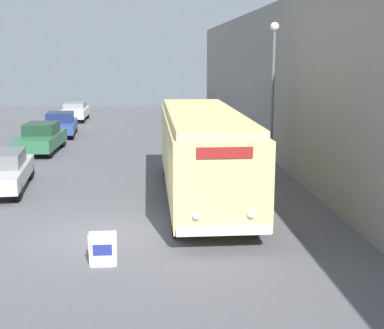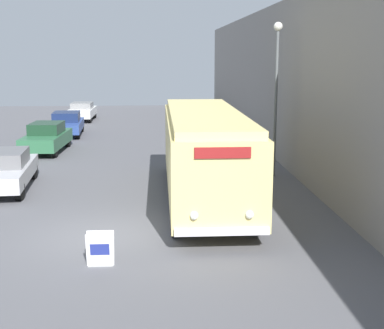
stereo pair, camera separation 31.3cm
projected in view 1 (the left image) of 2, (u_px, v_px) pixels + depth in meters
The scene contains 9 objects.
ground_plane at pixel (106, 237), 15.03m from camera, with size 80.00×80.00×0.00m, color #56565B.
building_wall_right at pixel (281, 84), 24.64m from camera, with size 0.30×60.00×7.45m.
vintage_bus at pixel (203, 150), 18.64m from camera, with size 2.58×10.71×3.12m.
sign_board at pixel (103, 250), 12.85m from camera, with size 0.66×0.32×0.85m.
streetlamp at pixel (273, 78), 21.88m from camera, with size 0.36×0.36×6.32m.
parked_car_near at pixel (1, 171), 20.07m from camera, with size 2.29×4.89×1.47m.
parked_car_mid at pixel (41, 138), 27.94m from camera, with size 1.99×4.67×1.54m.
parked_car_far at pixel (60, 124), 33.73m from camera, with size 2.19×4.70×1.48m.
parked_car_distant at pixel (75, 111), 41.48m from camera, with size 1.83×4.58×1.40m.
Camera 1 is at (1.24, -14.47, 5.01)m, focal length 50.00 mm.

